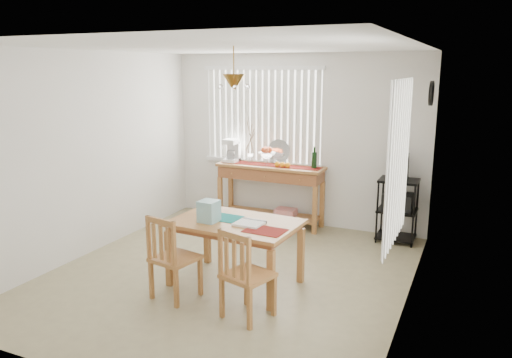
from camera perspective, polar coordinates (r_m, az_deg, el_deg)
The scene contains 10 objects.
ground at distance 6.00m, azimuth -3.09°, elevation -10.86°, with size 4.00×4.50×0.01m, color tan.
room_shell at distance 5.56m, azimuth -3.19°, elevation 5.45°, with size 4.20×4.70×2.70m.
sideboard at distance 7.63m, azimuth 1.72°, elevation -0.13°, with size 1.66×0.47×0.93m.
sideboard_items at distance 7.68m, azimuth -0.11°, elevation 2.84°, with size 1.58×0.40×0.71m.
wire_cart at distance 7.19m, azimuth 15.87°, elevation -2.79°, with size 0.52×0.42×0.89m.
cart_items at distance 7.08m, azimuth 16.14°, elevation 1.30°, with size 0.21×0.25×0.37m.
dining_table at distance 5.52m, azimuth -2.38°, elevation -5.66°, with size 1.42×0.97×0.74m.
table_items at distance 5.44m, azimuth -4.25°, elevation -4.07°, with size 1.05×0.55×0.24m.
chair_left at distance 5.32m, azimuth -9.54°, elevation -8.90°, with size 0.50×0.50×0.91m.
chair_right at distance 4.85m, azimuth -1.26°, elevation -10.94°, with size 0.52×0.52×0.91m.
Camera 1 is at (2.55, -4.88, 2.38)m, focal length 35.00 mm.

